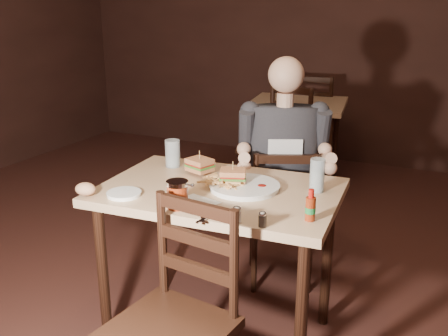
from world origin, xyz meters
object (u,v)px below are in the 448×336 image
at_px(diner, 284,140).
at_px(main_table, 219,208).
at_px(hot_sauce, 311,205).
at_px(glass_left, 173,153).
at_px(bg_table, 297,112).
at_px(chair_near, 168,331).
at_px(bg_chair_far, 313,123).
at_px(glass_right, 317,175).
at_px(syrup_dispenser, 177,194).
at_px(bg_chair_near, 275,150).
at_px(chair_far, 281,214).
at_px(dinner_plate, 244,187).
at_px(side_plate, 124,194).

bearing_deg(diner, main_table, -123.58).
bearing_deg(hot_sauce, glass_left, 156.11).
bearing_deg(glass_left, bg_table, 89.13).
bearing_deg(chair_near, bg_table, 105.80).
bearing_deg(chair_near, glass_left, 126.46).
xyz_separation_m(bg_chair_far, glass_left, (-0.03, -2.58, 0.37)).
xyz_separation_m(glass_right, syrup_dispenser, (-0.46, -0.42, -0.02)).
bearing_deg(chair_near, bg_chair_near, 107.74).
bearing_deg(chair_near, glass_right, 74.43).
distance_m(diner, hot_sauce, 0.85).
distance_m(glass_left, glass_right, 0.76).
bearing_deg(bg_chair_near, syrup_dispenser, -66.42).
distance_m(chair_far, chair_near, 1.24).
relative_size(chair_far, chair_near, 0.93).
bearing_deg(bg_table, dinner_plate, -78.88).
distance_m(bg_table, diner, 1.69).
xyz_separation_m(main_table, syrup_dispenser, (-0.05, -0.28, 0.15)).
height_order(bg_table, glass_right, glass_right).
distance_m(bg_chair_near, glass_right, 1.73).
bearing_deg(bg_chair_near, hot_sauce, -51.15).
xyz_separation_m(bg_table, dinner_plate, (0.43, -2.19, 0.10)).
distance_m(chair_far, bg_chair_near, 1.11).
distance_m(main_table, bg_table, 2.24).
xyz_separation_m(bg_chair_far, glass_right, (0.73, -2.62, 0.37)).
bearing_deg(glass_left, dinner_plate, -18.49).
distance_m(glass_right, side_plate, 0.84).
xyz_separation_m(diner, side_plate, (-0.43, -0.85, -0.09)).
height_order(glass_right, side_plate, glass_right).
xyz_separation_m(chair_far, bg_chair_near, (-0.41, 1.03, 0.07)).
distance_m(main_table, bg_chair_far, 2.80).
distance_m(bg_table, side_plate, 2.48).
xyz_separation_m(bg_table, glass_left, (-0.03, -2.03, 0.16)).
relative_size(chair_far, syrup_dispenser, 7.18).
relative_size(dinner_plate, side_plate, 2.11).
height_order(chair_near, side_plate, chair_near).
distance_m(chair_far, dinner_plate, 0.70).
bearing_deg(bg_chair_far, side_plate, 83.22).
distance_m(glass_left, side_plate, 0.45).
bearing_deg(glass_left, chair_far, 45.63).
height_order(main_table, glass_left, glass_left).
relative_size(chair_far, bg_chair_near, 0.85).
distance_m(bg_chair_far, glass_left, 2.61).
xyz_separation_m(diner, glass_left, (-0.46, -0.41, -0.02)).
bearing_deg(glass_right, bg_chair_near, 115.48).
height_order(chair_near, glass_right, glass_right).
relative_size(diner, glass_right, 5.90).
distance_m(main_table, chair_near, 0.65).
relative_size(bg_chair_near, side_plate, 6.62).
xyz_separation_m(bg_chair_far, bg_chair_near, (0.00, -1.10, 0.01)).
height_order(main_table, glass_right, glass_right).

